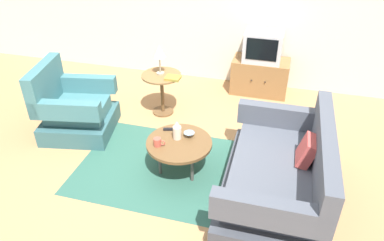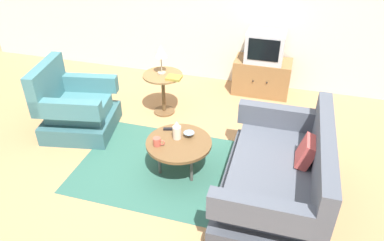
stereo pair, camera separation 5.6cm
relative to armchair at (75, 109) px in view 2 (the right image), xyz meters
The scene contains 14 objects.
ground_plane 1.58m from the armchair, 16.35° to the right, with size 16.00×16.00×0.00m, color #AD7F51.
area_rug 1.68m from the armchair, 14.99° to the right, with size 2.38×1.50×0.00m, color #2D5B4C.
armchair is the anchor object (origin of this frame).
couch 2.78m from the armchair, 12.11° to the right, with size 1.01×1.70×0.90m.
coffee_table 1.65m from the armchair, 15.00° to the right, with size 0.74×0.74×0.41m.
side_table 1.24m from the armchair, 38.34° to the left, with size 0.55×0.55×0.61m.
tv_stand 2.88m from the armchair, 38.53° to the left, with size 0.87×0.50×0.55m.
television 2.91m from the armchair, 38.37° to the left, with size 0.57×0.44×0.45m.
table_lamp 1.38m from the armchair, 39.88° to the left, with size 0.18×0.18×0.42m.
vase 1.60m from the armchair, 13.25° to the right, with size 0.10×0.10×0.22m.
mug 1.50m from the armchair, 21.82° to the right, with size 0.13×0.08×0.09m.
bowl 1.70m from the armchair, 10.23° to the right, with size 0.12×0.12×0.06m.
tv_remote_dark 1.44m from the armchair, ahead, with size 0.15×0.08×0.02m.
book 1.38m from the armchair, 30.14° to the left, with size 0.20×0.16×0.03m.
Camera 2 is at (1.16, -3.08, 2.78)m, focal length 33.83 mm.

